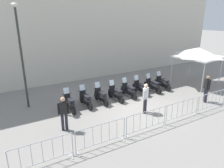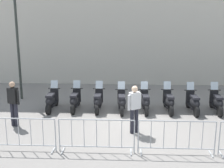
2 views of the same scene
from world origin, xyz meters
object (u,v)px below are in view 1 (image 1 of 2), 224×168
at_px(barrier_segment_0, 43,154).
at_px(officer_mid_plaza, 64,112).
at_px(motorcycle_2, 102,97).
at_px(street_lamp, 21,48).
at_px(motorcycle_1, 86,100).
at_px(motorcycle_3, 116,94).
at_px(motorcycle_7, 163,83).
at_px(barrier_segment_4, 212,101).
at_px(canopy_tent, 198,53).
at_px(barrier_segment_2, 147,121).
at_px(officer_near_row_end, 207,87).
at_px(motorcycle_0, 70,104).
at_px(officer_by_barriers, 145,97).
at_px(motorcycle_4, 129,91).
at_px(barrier_segment_1, 101,135).
at_px(barrier_segment_3, 182,110).
at_px(motorcycle_5, 141,88).
at_px(motorcycle_6, 153,86).

relative_size(barrier_segment_0, officer_mid_plaza, 1.33).
distance_m(motorcycle_2, street_lamp, 5.39).
distance_m(motorcycle_1, motorcycle_3, 2.06).
bearing_deg(motorcycle_7, barrier_segment_4, -98.81).
height_order(barrier_segment_0, canopy_tent, canopy_tent).
relative_size(motorcycle_2, barrier_segment_2, 0.75).
bearing_deg(motorcycle_2, motorcycle_1, 169.36).
distance_m(motorcycle_7, barrier_segment_2, 6.25).
bearing_deg(motorcycle_2, officer_near_row_end, -37.10).
bearing_deg(motorcycle_0, barrier_segment_0, -130.57).
xyz_separation_m(barrier_segment_0, officer_mid_plaza, (1.78, 1.78, 0.45)).
relative_size(officer_near_row_end, officer_by_barriers, 1.00).
height_order(motorcycle_4, barrier_segment_1, motorcycle_4).
bearing_deg(barrier_segment_3, canopy_tent, 24.95).
relative_size(officer_near_row_end, officer_mid_plaza, 1.00).
bearing_deg(barrier_segment_0, motorcycle_4, 22.07).
distance_m(motorcycle_0, motorcycle_4, 4.12).
height_order(motorcycle_2, officer_by_barriers, officer_by_barriers).
distance_m(motorcycle_7, barrier_segment_0, 10.42).
bearing_deg(barrier_segment_1, barrier_segment_0, 170.99).
bearing_deg(barrier_segment_3, motorcycle_3, 104.77).
height_order(barrier_segment_0, street_lamp, street_lamp).
relative_size(motorcycle_7, officer_mid_plaza, 0.99).
height_order(barrier_segment_2, barrier_segment_4, same).
height_order(motorcycle_7, barrier_segment_0, motorcycle_7).
relative_size(motorcycle_0, motorcycle_1, 1.00).
xyz_separation_m(motorcycle_1, motorcycle_4, (3.04, -0.54, 0.00)).
height_order(barrier_segment_4, officer_by_barriers, officer_by_barriers).
xyz_separation_m(motorcycle_5, barrier_segment_4, (1.42, -4.27, 0.07)).
bearing_deg(motorcycle_4, motorcycle_1, 169.94).
xyz_separation_m(barrier_segment_0, officer_by_barriers, (6.17, 0.63, 0.45)).
relative_size(motorcycle_5, street_lamp, 0.29).
relative_size(barrier_segment_0, barrier_segment_4, 1.00).
bearing_deg(barrier_segment_3, motorcycle_0, 131.64).
relative_size(motorcycle_1, officer_mid_plaza, 0.99).
bearing_deg(barrier_segment_1, barrier_segment_3, -9.01).
bearing_deg(motorcycle_7, street_lamp, 160.49).
relative_size(motorcycle_3, barrier_segment_2, 0.75).
bearing_deg(motorcycle_6, barrier_segment_0, -164.48).
height_order(barrier_segment_2, officer_mid_plaza, officer_mid_plaza).
height_order(motorcycle_0, street_lamp, street_lamp).
bearing_deg(motorcycle_5, barrier_segment_1, -151.28).
xyz_separation_m(motorcycle_4, barrier_segment_4, (2.44, -4.38, 0.07)).
bearing_deg(officer_near_row_end, street_lamp, 144.88).
xyz_separation_m(motorcycle_7, barrier_segment_1, (-7.75, -2.82, 0.07)).
bearing_deg(motorcycle_7, barrier_segment_2, -149.22).
bearing_deg(motorcycle_2, barrier_segment_3, -64.32).
bearing_deg(barrier_segment_3, motorcycle_5, 76.09).
distance_m(motorcycle_5, officer_by_barriers, 2.91).
height_order(motorcycle_0, motorcycle_2, same).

